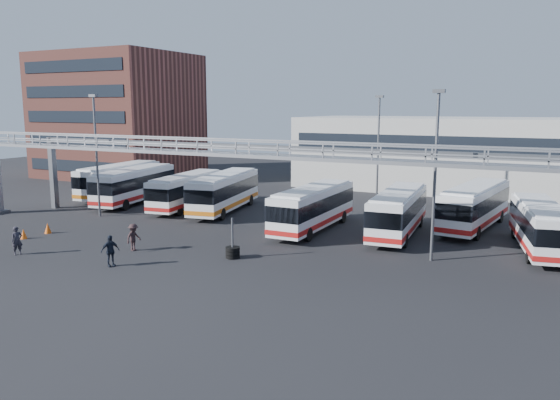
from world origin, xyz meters
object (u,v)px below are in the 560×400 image
at_px(bus_5, 313,206).
at_px(cone_right, 48,228).
at_px(bus_7, 475,205).
at_px(bus_1, 135,184).
at_px(bus_6, 398,211).
at_px(tire_stack, 233,251).
at_px(light_pole_mid, 435,167).
at_px(light_pole_back, 378,146).
at_px(bus_0, 119,179).
at_px(bus_2, 187,190).
at_px(cone_left, 24,234).
at_px(pedestrian_d, 110,251).
at_px(pedestrian_c, 134,237).
at_px(bus_3, 225,191).
at_px(pedestrian_a, 17,241).
at_px(light_pole_left, 96,149).
at_px(bus_8, 540,225).

distance_m(bus_5, cone_right, 19.71).
bearing_deg(bus_7, bus_1, -167.20).
bearing_deg(bus_6, bus_1, 171.89).
bearing_deg(bus_5, tire_stack, -98.32).
bearing_deg(light_pole_mid, light_pole_back, 118.07).
bearing_deg(bus_0, bus_6, -13.40).
bearing_deg(bus_2, tire_stack, -52.23).
distance_m(light_pole_mid, cone_left, 28.36).
bearing_deg(bus_1, cone_left, -88.67).
bearing_deg(bus_6, bus_0, 168.60).
relative_size(bus_7, pedestrian_d, 6.09).
bearing_deg(bus_1, pedestrian_c, -58.34).
distance_m(bus_3, pedestrian_a, 18.48).
relative_size(bus_1, pedestrian_d, 6.14).
bearing_deg(bus_1, tire_stack, -42.98).
height_order(light_pole_left, bus_8, light_pole_left).
bearing_deg(bus_6, light_pole_left, -173.70).
bearing_deg(light_pole_back, tire_stack, -98.65).
bearing_deg(cone_right, pedestrian_c, -5.83).
bearing_deg(light_pole_left, bus_8, 7.39).
bearing_deg(cone_right, pedestrian_d, -22.56).
bearing_deg(bus_6, bus_8, -5.96).
bearing_deg(bus_1, bus_2, -9.75).
bearing_deg(cone_right, bus_0, 114.55).
bearing_deg(light_pole_left, pedestrian_d, -42.89).
bearing_deg(bus_7, pedestrian_d, -123.99).
distance_m(light_pole_mid, bus_0, 34.93).
relative_size(bus_8, pedestrian_d, 5.65).
distance_m(pedestrian_a, cone_left, 4.50).
bearing_deg(cone_left, bus_2, 77.37).
relative_size(bus_0, cone_right, 14.58).
bearing_deg(bus_0, light_pole_mid, -21.93).
distance_m(light_pole_left, cone_left, 10.05).
distance_m(bus_1, cone_right, 13.20).
height_order(bus_7, pedestrian_d, bus_7).
bearing_deg(bus_1, bus_8, -12.74).
xyz_separation_m(bus_6, pedestrian_a, (-20.00, -16.06, -0.90)).
distance_m(bus_3, bus_7, 20.90).
relative_size(light_pole_back, pedestrian_d, 5.48).
relative_size(bus_1, bus_6, 1.05).
bearing_deg(bus_2, bus_1, 172.07).
bearing_deg(light_pole_mid, cone_right, -168.45).
bearing_deg(bus_6, bus_2, 170.81).
bearing_deg(light_pole_left, bus_0, 123.32).
bearing_deg(bus_3, bus_7, -3.68).
xyz_separation_m(bus_3, bus_8, (25.35, -2.22, -0.16)).
xyz_separation_m(bus_1, tire_stack, (18.65, -12.29, -1.45)).
bearing_deg(bus_3, bus_8, -16.05).
relative_size(bus_1, cone_right, 14.68).
bearing_deg(light_pole_back, bus_6, -64.61).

